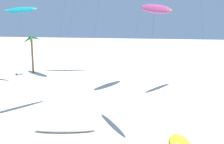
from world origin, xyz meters
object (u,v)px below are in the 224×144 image
at_px(flying_kite_5, 155,9).
at_px(grounded_kite_2, 180,143).
at_px(grounded_kite_1, 66,129).
at_px(flying_kite_9, 20,10).
at_px(palm_tree_2, 32,42).

xyz_separation_m(flying_kite_5, grounded_kite_2, (2.65, -6.51, -10.76)).
bearing_deg(grounded_kite_1, flying_kite_5, 38.19).
bearing_deg(flying_kite_9, grounded_kite_1, -53.31).
height_order(flying_kite_9, grounded_kite_2, flying_kite_9).
xyz_separation_m(flying_kite_5, grounded_kite_1, (-7.29, -5.73, -10.72)).
distance_m(flying_kite_5, flying_kite_9, 29.27).
distance_m(flying_kite_9, grounded_kite_2, 37.17).
relative_size(palm_tree_2, grounded_kite_1, 1.26).
relative_size(flying_kite_5, grounded_kite_1, 2.09).
xyz_separation_m(flying_kite_9, grounded_kite_2, (26.67, -23.23, -11.45)).
bearing_deg(flying_kite_5, grounded_kite_2, -67.82).
bearing_deg(flying_kite_9, palm_tree_2, 81.51).
height_order(grounded_kite_1, grounded_kite_2, grounded_kite_1).
height_order(flying_kite_5, grounded_kite_1, flying_kite_5).
xyz_separation_m(flying_kite_9, grounded_kite_1, (16.73, -22.45, -11.41)).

